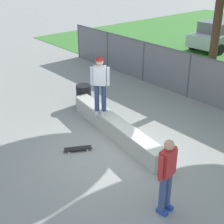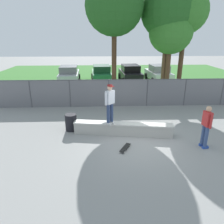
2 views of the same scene
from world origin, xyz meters
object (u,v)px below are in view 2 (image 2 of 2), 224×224
concrete_ledge (123,129)px  car_green (102,74)px  tree_near_left (114,6)px  bystander (206,125)px  car_white (158,73)px  skateboarder (110,103)px  car_silver (69,74)px  tree_far (186,13)px  tree_mid (171,32)px  skateboard (125,148)px  tree_near_right (168,11)px  car_black (130,73)px  trash_bin (71,122)px

concrete_ledge → car_green: size_ratio=1.08×
tree_near_left → bystander: (3.43, -6.52, -5.08)m
car_green → car_white: size_ratio=1.00×
car_white → skateboarder: bearing=-113.5°
concrete_ledge → car_silver: (-4.19, 11.79, 0.54)m
tree_far → tree_mid: bearing=-174.0°
concrete_ledge → bystander: 3.62m
skateboarder → car_green: skateboarder is taller
skateboarder → bystander: skateboarder is taller
car_green → bystander: bearing=-72.3°
car_silver → bystander: bearing=-60.4°
skateboard → concrete_ledge: bearing=89.2°
tree_near_right → car_silver: (-7.56, 6.02, -5.05)m
tree_mid → car_black: tree_mid is taller
tree_mid → tree_far: (0.90, 0.09, 1.19)m
concrete_ledge → tree_far: (4.46, 5.59, 5.50)m
car_silver → trash_bin: 11.31m
skateboard → trash_bin: 3.21m
tree_near_right → trash_bin: (-5.87, -5.15, -5.48)m
car_black → tree_near_right: bearing=-77.1°
skateboarder → car_white: size_ratio=0.43×
tree_near_right → tree_far: tree_near_right is taller
concrete_ledge → tree_near_right: 8.71m
car_green → trash_bin: car_green is taller
bystander → trash_bin: (-5.78, 1.97, -0.60)m
skateboard → bystander: bearing=0.7°
bystander → tree_near_left: bearing=117.7°
car_black → car_white: size_ratio=1.00×
skateboarder → tree_mid: bearing=53.2°
tree_near_left → tree_near_right: bearing=9.6°
skateboard → car_silver: (-4.17, 13.18, 0.77)m
skateboarder → trash_bin: skateboarder is taller
tree_near_left → tree_far: size_ratio=1.09×
skateboard → car_white: (4.71, 13.49, 0.77)m
concrete_ledge → car_silver: car_silver is taller
tree_near_right → car_black: bearing=102.9°
concrete_ledge → tree_mid: 7.84m
skateboard → tree_mid: bearing=62.5°
car_black → car_white: bearing=-5.0°
car_silver → car_black: size_ratio=1.00×
tree_mid → car_white: size_ratio=1.41×
car_silver → car_black: (6.06, 0.56, 0.00)m
concrete_ledge → skateboarder: 1.46m
tree_far → car_white: (0.23, 6.51, -4.96)m
tree_far → trash_bin: bearing=-144.5°
tree_far → concrete_ledge: bearing=-128.6°
skateboard → trash_bin: size_ratio=0.97×
tree_far → car_white: tree_far is taller
tree_mid → car_green: size_ratio=1.41×
car_green → skateboard: bearing=-85.8°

